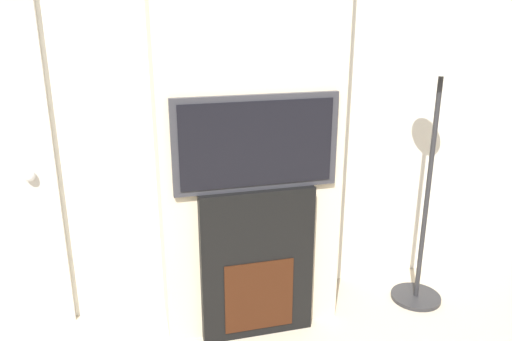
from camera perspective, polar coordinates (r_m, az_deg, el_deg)
wall_back at (r=2.99m, az=-2.16°, el=9.05°), size 6.00×0.06×2.70m
chimney_breast at (r=2.77m, az=-1.08°, el=8.31°), size 1.01×0.41×2.70m
fireplace at (r=2.88m, az=0.01°, el=-10.48°), size 0.64×0.15×0.89m
television at (r=2.61m, az=0.02°, el=3.18°), size 0.89×0.07×0.51m
floor_lamp at (r=3.17m, az=19.35°, el=0.60°), size 0.32×0.32×1.56m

